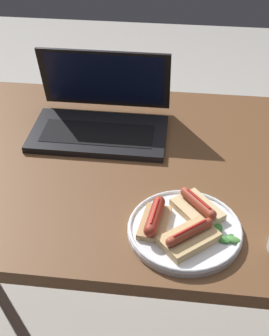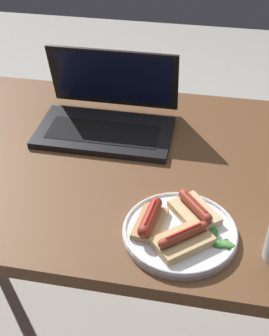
% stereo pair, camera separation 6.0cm
% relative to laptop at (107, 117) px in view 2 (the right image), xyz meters
% --- Properties ---
extents(ground_plane, '(6.00, 6.00, 0.00)m').
position_rel_laptop_xyz_m(ground_plane, '(0.03, -0.14, -0.79)').
color(ground_plane, '#B7B2A8').
extents(desk, '(1.47, 0.78, 0.75)m').
position_rel_laptop_xyz_m(desk, '(0.03, -0.14, -0.10)').
color(desk, brown).
rests_on(desk, ground_plane).
extents(laptop, '(0.38, 0.26, 0.21)m').
position_rel_laptop_xyz_m(laptop, '(0.00, 0.00, 0.00)').
color(laptop, black).
rests_on(laptop, desk).
extents(plate, '(0.25, 0.25, 0.02)m').
position_rel_laptop_xyz_m(plate, '(0.25, -0.38, -0.03)').
color(plate, silver).
rests_on(plate, desk).
extents(sausage_toast_left, '(0.14, 0.13, 0.04)m').
position_rel_laptop_xyz_m(sausage_toast_left, '(0.26, -0.42, -0.01)').
color(sausage_toast_left, tan).
rests_on(sausage_toast_left, plate).
extents(sausage_toast_middle, '(0.07, 0.12, 0.04)m').
position_rel_laptop_xyz_m(sausage_toast_middle, '(0.19, -0.38, -0.01)').
color(sausage_toast_middle, tan).
rests_on(sausage_toast_middle, plate).
extents(sausage_toast_right, '(0.13, 0.13, 0.04)m').
position_rel_laptop_xyz_m(sausage_toast_right, '(0.28, -0.33, -0.01)').
color(sausage_toast_right, '#D6B784').
rests_on(sausage_toast_right, plate).
extents(salad_pile, '(0.08, 0.06, 0.01)m').
position_rel_laptop_xyz_m(salad_pile, '(0.32, -0.40, -0.02)').
color(salad_pile, '#387A33').
rests_on(salad_pile, plate).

